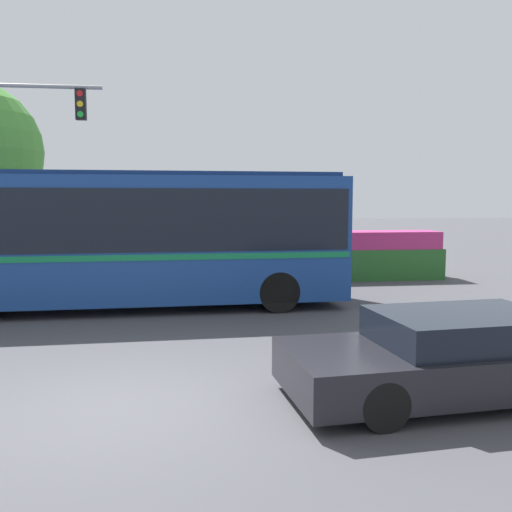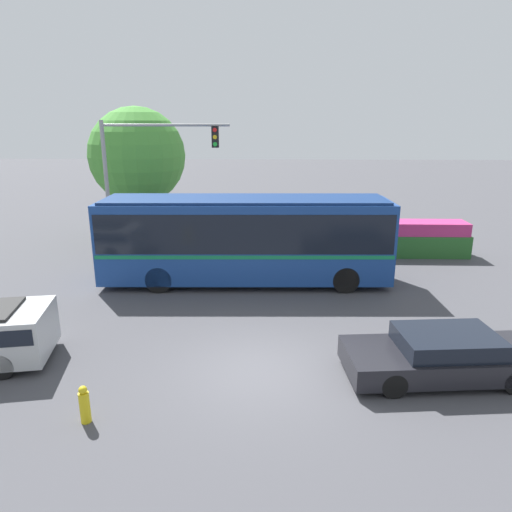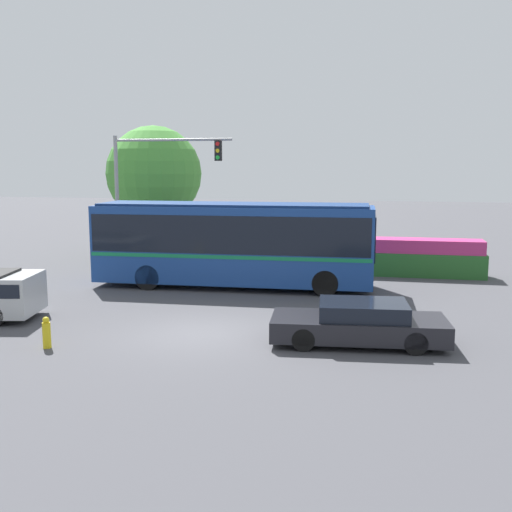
{
  "view_description": "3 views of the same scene",
  "coord_description": "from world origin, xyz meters",
  "px_view_note": "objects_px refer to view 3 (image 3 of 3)",
  "views": [
    {
      "loc": [
        0.85,
        -7.03,
        2.72
      ],
      "look_at": [
        2.31,
        4.02,
        1.57
      ],
      "focal_mm": 38.15,
      "sensor_mm": 36.0,
      "label": 1
    },
    {
      "loc": [
        0.25,
        -10.6,
        6.17
      ],
      "look_at": [
        -0.22,
        4.6,
        1.74
      ],
      "focal_mm": 32.38,
      "sensor_mm": 36.0,
      "label": 2
    },
    {
      "loc": [
        5.04,
        -16.35,
        4.84
      ],
      "look_at": [
        1.09,
        2.67,
        1.93
      ],
      "focal_mm": 42.04,
      "sensor_mm": 36.0,
      "label": 3
    }
  ],
  "objects_px": {
    "city_bus": "(233,240)",
    "street_tree_left": "(154,174)",
    "fire_hydrant": "(47,333)",
    "sedan_foreground": "(359,323)",
    "traffic_light_pole": "(147,180)"
  },
  "relations": [
    {
      "from": "sedan_foreground",
      "to": "fire_hydrant",
      "type": "relative_size",
      "value": 5.71
    },
    {
      "from": "traffic_light_pole",
      "to": "fire_hydrant",
      "type": "height_order",
      "value": "traffic_light_pole"
    },
    {
      "from": "fire_hydrant",
      "to": "sedan_foreground",
      "type": "bearing_deg",
      "value": 14.45
    },
    {
      "from": "traffic_light_pole",
      "to": "fire_hydrant",
      "type": "distance_m",
      "value": 12.96
    },
    {
      "from": "sedan_foreground",
      "to": "street_tree_left",
      "type": "relative_size",
      "value": 0.7
    },
    {
      "from": "traffic_light_pole",
      "to": "fire_hydrant",
      "type": "relative_size",
      "value": 7.27
    },
    {
      "from": "sedan_foreground",
      "to": "traffic_light_pole",
      "type": "distance_m",
      "value": 14.79
    },
    {
      "from": "city_bus",
      "to": "street_tree_left",
      "type": "distance_m",
      "value": 9.55
    },
    {
      "from": "city_bus",
      "to": "street_tree_left",
      "type": "relative_size",
      "value": 1.61
    },
    {
      "from": "traffic_light_pole",
      "to": "city_bus",
      "type": "bearing_deg",
      "value": -33.03
    },
    {
      "from": "fire_hydrant",
      "to": "street_tree_left",
      "type": "bearing_deg",
      "value": 100.87
    },
    {
      "from": "city_bus",
      "to": "fire_hydrant",
      "type": "height_order",
      "value": "city_bus"
    },
    {
      "from": "sedan_foreground",
      "to": "street_tree_left",
      "type": "height_order",
      "value": "street_tree_left"
    },
    {
      "from": "fire_hydrant",
      "to": "traffic_light_pole",
      "type": "bearing_deg",
      "value": 98.98
    },
    {
      "from": "traffic_light_pole",
      "to": "fire_hydrant",
      "type": "xyz_separation_m",
      "value": [
        1.93,
        -12.23,
        -3.83
      ]
    }
  ]
}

